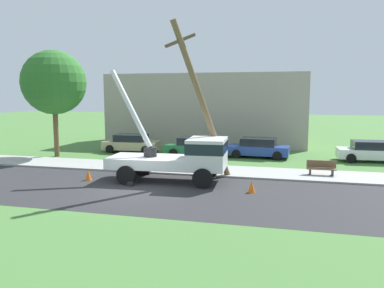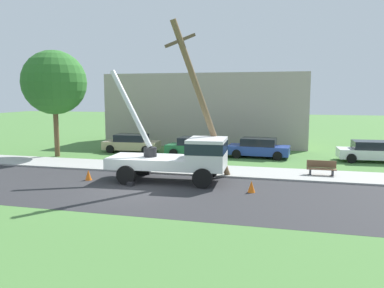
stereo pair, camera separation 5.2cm
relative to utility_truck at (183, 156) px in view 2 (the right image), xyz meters
The scene contains 15 objects.
ground_plane 9.96m from the utility_truck, 100.46° to the left, with size 120.00×120.00×0.00m, color #477538.
road_asphalt 3.24m from the utility_truck, 127.92° to the right, with size 80.00×7.66×0.01m, color #2B2B2D.
sidewalk_strip 3.85m from the utility_truck, 119.84° to the left, with size 80.00×3.18×0.10m, color #9E9E99.
utility_truck is the anchor object (origin of this frame).
leaning_utility_pole 3.09m from the utility_truck, 40.38° to the left, with size 3.06×3.01×8.43m.
traffic_cone_ahead 4.16m from the utility_truck, 19.93° to the right, with size 0.36×0.36×0.56m, color orange.
traffic_cone_behind 5.26m from the utility_truck, 169.70° to the right, with size 0.36×0.36×0.56m, color orange.
traffic_cone_curbside 1.81m from the utility_truck, 36.94° to the left, with size 0.36×0.36×0.56m, color orange.
parked_sedan_tan 11.43m from the utility_truck, 126.92° to the left, with size 4.50×2.19×1.42m.
parked_sedan_green 8.40m from the utility_truck, 99.06° to the left, with size 4.50×2.19×1.42m.
parked_sedan_blue 9.55m from the utility_truck, 70.29° to the left, with size 4.50×2.19×1.42m.
parked_sedan_white 14.23m from the utility_truck, 40.05° to the left, with size 4.49×2.18×1.42m.
park_bench 7.94m from the utility_truck, 23.86° to the left, with size 1.60×0.45×0.90m.
roadside_tree_near 13.32m from the utility_truck, 153.28° to the left, with size 4.65×4.65×7.78m.
lowrise_building_backdrop 16.31m from the utility_truck, 97.60° to the left, with size 18.00×6.00×6.40m, color #A5998C.
Camera 2 is at (7.32, -17.15, 4.67)m, focal length 36.35 mm.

